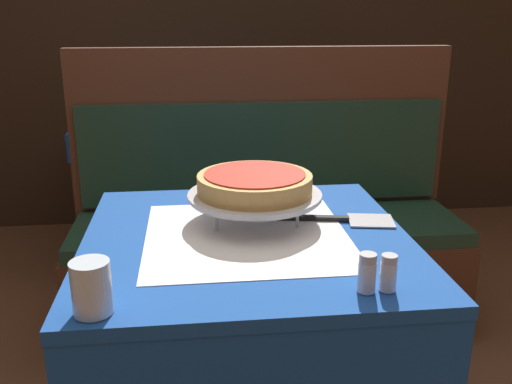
% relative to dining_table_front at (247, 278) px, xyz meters
% --- Properties ---
extents(dining_table_front, '(0.82, 0.82, 0.76)m').
position_rel_dining_table_front_xyz_m(dining_table_front, '(0.00, 0.00, 0.00)').
color(dining_table_front, '#194799').
rests_on(dining_table_front, ground_plane).
extents(dining_table_rear, '(0.78, 0.78, 0.76)m').
position_rel_dining_table_front_xyz_m(dining_table_rear, '(-0.32, 1.70, 0.02)').
color(dining_table_rear, '#194799').
rests_on(dining_table_rear, ground_plane).
extents(booth_bench, '(1.60, 0.50, 1.16)m').
position_rel_dining_table_front_xyz_m(booth_bench, '(0.17, 0.87, -0.30)').
color(booth_bench, '#4C2819').
rests_on(booth_bench, ground_plane).
extents(back_wall_panel, '(6.00, 0.04, 2.40)m').
position_rel_dining_table_front_xyz_m(back_wall_panel, '(0.00, 2.22, 0.56)').
color(back_wall_panel, black).
rests_on(back_wall_panel, ground_plane).
extents(pizza_pan_stand, '(0.36, 0.36, 0.08)m').
position_rel_dining_table_front_xyz_m(pizza_pan_stand, '(0.03, 0.10, 0.19)').
color(pizza_pan_stand, '#ADADB2').
rests_on(pizza_pan_stand, dining_table_front).
extents(deep_dish_pizza, '(0.30, 0.30, 0.05)m').
position_rel_dining_table_front_xyz_m(deep_dish_pizza, '(0.03, 0.10, 0.23)').
color(deep_dish_pizza, tan).
rests_on(deep_dish_pizza, pizza_pan_stand).
extents(pizza_server, '(0.32, 0.12, 0.01)m').
position_rel_dining_table_front_xyz_m(pizza_server, '(0.27, 0.07, 0.12)').
color(pizza_server, '#BCBCC1').
rests_on(pizza_server, dining_table_front).
extents(water_glass_near, '(0.07, 0.07, 0.10)m').
position_rel_dining_table_front_xyz_m(water_glass_near, '(-0.32, -0.35, 0.17)').
color(water_glass_near, silver).
rests_on(water_glass_near, dining_table_front).
extents(salt_shaker, '(0.04, 0.04, 0.08)m').
position_rel_dining_table_front_xyz_m(salt_shaker, '(0.21, -0.33, 0.16)').
color(salt_shaker, silver).
rests_on(salt_shaker, dining_table_front).
extents(pepper_shaker, '(0.03, 0.03, 0.08)m').
position_rel_dining_table_front_xyz_m(pepper_shaker, '(0.25, -0.33, 0.16)').
color(pepper_shaker, silver).
rests_on(pepper_shaker, dining_table_front).
extents(condiment_caddy, '(0.13, 0.13, 0.15)m').
position_rel_dining_table_front_xyz_m(condiment_caddy, '(-0.30, 1.61, 0.16)').
color(condiment_caddy, black).
rests_on(condiment_caddy, dining_table_rear).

